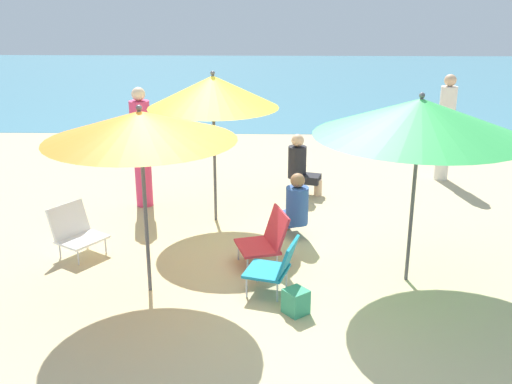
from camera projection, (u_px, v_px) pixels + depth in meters
name	position (u px, v px, depth m)	size (l,w,h in m)	color
ground_plane	(267.00, 269.00, 6.90)	(40.00, 40.00, 0.00)	#CCB789
sea_water	(269.00, 81.00, 20.79)	(40.00, 16.00, 0.01)	teal
umbrella_yellow	(213.00, 92.00, 7.79)	(1.71, 1.71, 2.04)	#4C4C51
umbrella_orange	(140.00, 126.00, 5.86)	(1.90, 1.90, 1.98)	#4C4C51
umbrella_green	(420.00, 118.00, 6.07)	(2.16, 2.16, 2.06)	#4C4C51
beach_chair_a	(276.00, 265.00, 6.26)	(0.61, 0.57, 0.60)	teal
beach_chair_b	(267.00, 238.00, 6.90)	(0.65, 0.66, 0.65)	red
beach_chair_c	(76.00, 230.00, 7.22)	(0.71, 0.71, 0.60)	white
person_a	(301.00, 164.00, 9.27)	(0.53, 0.38, 0.95)	black
person_b	(142.00, 147.00, 8.64)	(0.28, 0.28, 1.74)	#DB3866
person_c	(295.00, 207.00, 7.65)	(0.41, 0.53, 0.87)	#2D519E
person_d	(446.00, 126.00, 9.84)	(0.26, 0.26, 1.75)	silver
beach_bag	(296.00, 302.00, 5.93)	(0.21, 0.20, 0.25)	#389970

